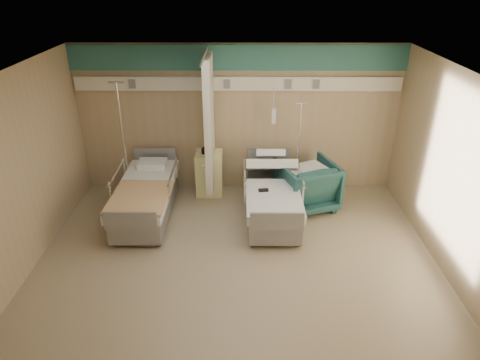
% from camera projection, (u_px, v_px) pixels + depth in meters
% --- Properties ---
extents(ground, '(6.00, 5.00, 0.00)m').
position_uv_depth(ground, '(237.00, 262.00, 6.44)').
color(ground, tan).
rests_on(ground, ground).
extents(room_walls, '(6.04, 5.04, 2.82)m').
position_uv_depth(room_walls, '(234.00, 140.00, 5.83)').
color(room_walls, tan).
rests_on(room_walls, ground).
extents(bed_right, '(1.00, 2.16, 0.63)m').
position_uv_depth(bed_right, '(272.00, 201.00, 7.45)').
color(bed_right, silver).
rests_on(bed_right, ground).
extents(bed_left, '(1.00, 2.16, 0.63)m').
position_uv_depth(bed_left, '(146.00, 201.00, 7.47)').
color(bed_left, silver).
rests_on(bed_left, ground).
extents(bedside_cabinet, '(0.50, 0.48, 0.85)m').
position_uv_depth(bedside_cabinet, '(209.00, 173.00, 8.22)').
color(bedside_cabinet, '#F3EB97').
rests_on(bedside_cabinet, ground).
extents(visitor_armchair, '(1.22, 1.23, 0.89)m').
position_uv_depth(visitor_armchair, '(307.00, 185.00, 7.73)').
color(visitor_armchair, '#1E4B4B').
rests_on(visitor_armchair, ground).
extents(waffle_blanket, '(0.88, 0.84, 0.08)m').
position_uv_depth(waffle_blanket, '(310.00, 162.00, 7.46)').
color(waffle_blanket, silver).
rests_on(waffle_blanket, visitor_armchair).
extents(iv_stand_right, '(0.33, 0.33, 1.86)m').
position_uv_depth(iv_stand_right, '(296.00, 178.00, 8.12)').
color(iv_stand_right, silver).
rests_on(iv_stand_right, ground).
extents(iv_stand_left, '(0.40, 0.40, 2.23)m').
position_uv_depth(iv_stand_left, '(128.00, 175.00, 8.08)').
color(iv_stand_left, silver).
rests_on(iv_stand_left, ground).
extents(call_remote, '(0.17, 0.10, 0.04)m').
position_uv_depth(call_remote, '(263.00, 190.00, 7.12)').
color(call_remote, black).
rests_on(call_remote, bed_right).
extents(tan_blanket, '(0.96, 1.19, 0.04)m').
position_uv_depth(tan_blanket, '(140.00, 197.00, 6.90)').
color(tan_blanket, tan).
rests_on(tan_blanket, bed_left).
extents(toiletry_bag, '(0.24, 0.20, 0.11)m').
position_uv_depth(toiletry_bag, '(208.00, 151.00, 7.96)').
color(toiletry_bag, black).
rests_on(toiletry_bag, bedside_cabinet).
extents(white_cup, '(0.09, 0.09, 0.11)m').
position_uv_depth(white_cup, '(206.00, 148.00, 8.10)').
color(white_cup, white).
rests_on(white_cup, bedside_cabinet).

